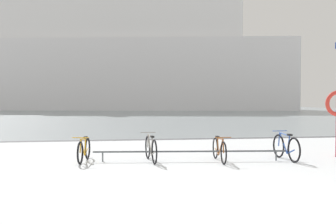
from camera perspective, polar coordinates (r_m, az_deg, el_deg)
ground at (r=60.80m, az=-6.47°, el=0.22°), size 80.00×132.00×0.08m
bike_rack at (r=11.20m, az=3.31°, el=-5.90°), size 5.58×0.62×0.31m
bicycle_0 at (r=11.33m, az=-12.34°, el=-5.52°), size 0.46×1.59×0.75m
bicycle_1 at (r=11.13m, az=-2.56°, el=-5.46°), size 0.46×1.74×0.81m
bicycle_2 at (r=11.20m, az=7.61°, el=-5.55°), size 0.46×1.70×0.75m
bicycle_3 at (r=11.88m, az=17.08°, el=-5.02°), size 0.46×1.68×0.84m
ferry_ship at (r=63.66m, az=-7.90°, el=7.92°), size 56.84×20.04×25.14m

